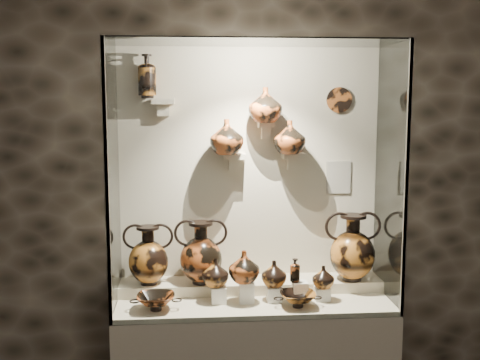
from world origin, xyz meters
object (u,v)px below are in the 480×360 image
object	(u,v)px
amphora_left	(148,255)
ovoid_vase_a	(227,137)
amphora_mid	(201,252)
kylix_left	(156,300)
ovoid_vase_b	(265,105)
jug_c	(274,274)
lekythos_small	(295,269)
ovoid_vase_c	(290,137)
jug_b	(244,267)
lekythos_tall	(147,73)
amphora_right	(352,247)
jug_a	(215,273)
kylix_right	(298,298)
jug_e	(323,277)

from	to	relation	value
amphora_left	ovoid_vase_a	size ratio (longest dim) A/B	1.70
amphora_mid	ovoid_vase_a	distance (m)	0.75
kylix_left	ovoid_vase_b	world-z (taller)	ovoid_vase_b
jug_c	lekythos_small	world-z (taller)	lekythos_small
amphora_left	ovoid_vase_c	xyz separation A→B (m)	(0.90, 0.05, 0.74)
ovoid_vase_b	ovoid_vase_c	distance (m)	0.26
jug_b	lekythos_tall	xyz separation A→B (m)	(-0.58, 0.29, 1.16)
amphora_right	lekythos_tall	bearing A→B (deg)	-173.86
amphora_right	jug_c	size ratio (longest dim) A/B	2.69
jug_a	lekythos_tall	world-z (taller)	lekythos_tall
amphora_mid	ovoid_vase_c	size ratio (longest dim) A/B	1.88
kylix_right	kylix_left	bearing A→B (deg)	165.80
ovoid_vase_c	amphora_left	bearing A→B (deg)	162.49
jug_c	ovoid_vase_a	bearing A→B (deg)	158.02
jug_c	lekythos_tall	xyz separation A→B (m)	(-0.77, 0.26, 1.22)
amphora_left	ovoid_vase_a	distance (m)	0.89
amphora_left	ovoid_vase_b	xyz separation A→B (m)	(0.74, 0.05, 0.94)
jug_b	lekythos_small	bearing A→B (deg)	-18.99
amphora_right	ovoid_vase_c	world-z (taller)	ovoid_vase_c
jug_b	jug_e	world-z (taller)	jug_b
amphora_mid	lekythos_small	bearing A→B (deg)	-8.51
amphora_right	ovoid_vase_a	world-z (taller)	ovoid_vase_a
amphora_right	kylix_left	distance (m)	1.29
jug_a	lekythos_tall	size ratio (longest dim) A/B	0.56
jug_c	kylix_right	bearing A→B (deg)	-28.23
jug_e	ovoid_vase_a	world-z (taller)	ovoid_vase_a
amphora_left	lekythos_small	xyz separation A→B (m)	(0.90, -0.20, -0.05)
lekythos_small	kylix_right	world-z (taller)	lekythos_small
kylix_right	lekythos_tall	size ratio (longest dim) A/B	0.89
lekythos_small	ovoid_vase_c	bearing A→B (deg)	65.56
amphora_right	lekythos_small	world-z (taller)	amphora_right
kylix_left	jug_e	bearing A→B (deg)	-3.10
ovoid_vase_b	jug_a	bearing A→B (deg)	-142.57
amphora_left	kylix_left	world-z (taller)	amphora_left
jug_c	amphora_right	bearing A→B (deg)	32.48
jug_b	ovoid_vase_a	distance (m)	0.81
amphora_mid	jug_b	size ratio (longest dim) A/B	2.05
amphora_mid	ovoid_vase_a	world-z (taller)	ovoid_vase_a
lekythos_small	ovoid_vase_b	size ratio (longest dim) A/B	0.77
jug_e	lekythos_tall	bearing A→B (deg)	-174.53
amphora_right	ovoid_vase_b	bearing A→B (deg)	-175.88
kylix_left	ovoid_vase_b	bearing A→B (deg)	18.16
jug_e	ovoid_vase_b	distance (m)	1.13
amphora_left	jug_c	bearing A→B (deg)	-36.21
kylix_left	lekythos_tall	bearing A→B (deg)	89.85
kylix_right	ovoid_vase_c	distance (m)	1.00
jug_a	lekythos_tall	distance (m)	1.30
jug_e	kylix_left	world-z (taller)	jug_e
ovoid_vase_b	ovoid_vase_c	world-z (taller)	ovoid_vase_b
amphora_mid	lekythos_small	xyz separation A→B (m)	(0.57, -0.19, -0.07)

